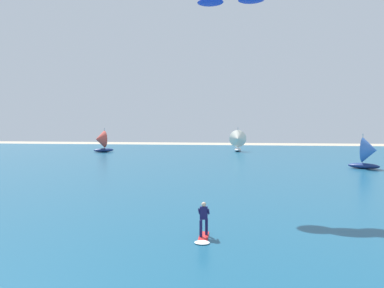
{
  "coord_description": "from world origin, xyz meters",
  "views": [
    {
      "loc": [
        2.84,
        -0.34,
        5.4
      ],
      "look_at": [
        0.35,
        18.31,
        4.42
      ],
      "focal_mm": 33.41,
      "sensor_mm": 36.0,
      "label": 1
    }
  ],
  "objects_px": {
    "sailboat_near_shore": "(369,153)",
    "sailboat_trailing": "(238,141)",
    "kitesurfer": "(203,225)",
    "sailboat_far_left": "(101,141)"
  },
  "relations": [
    {
      "from": "sailboat_far_left",
      "to": "sailboat_trailing",
      "type": "bearing_deg",
      "value": 10.44
    },
    {
      "from": "sailboat_near_shore",
      "to": "sailboat_trailing",
      "type": "height_order",
      "value": "sailboat_trailing"
    },
    {
      "from": "sailboat_near_shore",
      "to": "sailboat_far_left",
      "type": "height_order",
      "value": "sailboat_far_left"
    },
    {
      "from": "sailboat_near_shore",
      "to": "kitesurfer",
      "type": "bearing_deg",
      "value": -120.57
    },
    {
      "from": "sailboat_far_left",
      "to": "sailboat_trailing",
      "type": "xyz_separation_m",
      "value": [
        26.78,
        4.94,
        0.05
      ]
    },
    {
      "from": "sailboat_far_left",
      "to": "sailboat_near_shore",
      "type": "bearing_deg",
      "value": -27.0
    },
    {
      "from": "sailboat_trailing",
      "to": "kitesurfer",
      "type": "bearing_deg",
      "value": -91.35
    },
    {
      "from": "kitesurfer",
      "to": "sailboat_near_shore",
      "type": "bearing_deg",
      "value": 59.43
    },
    {
      "from": "sailboat_near_shore",
      "to": "sailboat_far_left",
      "type": "xyz_separation_m",
      "value": [
        -42.66,
        21.73,
        0.22
      ]
    },
    {
      "from": "sailboat_near_shore",
      "to": "sailboat_trailing",
      "type": "relative_size",
      "value": 0.88
    }
  ]
}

